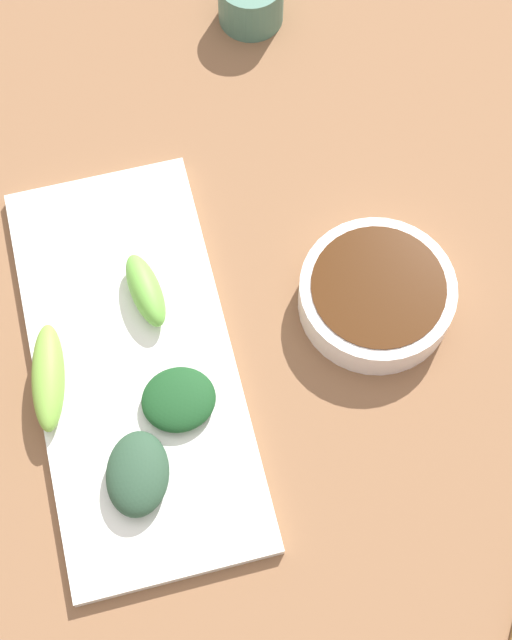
% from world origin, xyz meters
% --- Properties ---
extents(tabletop, '(2.10, 2.10, 0.02)m').
position_xyz_m(tabletop, '(0.00, 0.00, 0.01)').
color(tabletop, brown).
rests_on(tabletop, ground).
extents(sauce_bowl, '(0.14, 0.14, 0.04)m').
position_xyz_m(sauce_bowl, '(-0.12, -0.03, 0.04)').
color(sauce_bowl, white).
rests_on(sauce_bowl, tabletop).
extents(serving_plate, '(0.17, 0.38, 0.01)m').
position_xyz_m(serving_plate, '(0.09, -0.03, 0.03)').
color(serving_plate, white).
rests_on(serving_plate, tabletop).
extents(broccoli_leafy_0, '(0.06, 0.06, 0.02)m').
position_xyz_m(broccoli_leafy_0, '(0.06, 0.02, 0.04)').
color(broccoli_leafy_0, '#18451F').
rests_on(broccoli_leafy_0, serving_plate).
extents(broccoli_stalk_1, '(0.04, 0.08, 0.03)m').
position_xyz_m(broccoli_stalk_1, '(0.07, -0.08, 0.05)').
color(broccoli_stalk_1, '#69B543').
rests_on(broccoli_stalk_1, serving_plate).
extents(broccoli_stalk_2, '(0.04, 0.10, 0.03)m').
position_xyz_m(broccoli_stalk_2, '(0.16, -0.03, 0.04)').
color(broccoli_stalk_2, '#78AF3F').
rests_on(broccoli_stalk_2, serving_plate).
extents(broccoli_leafy_3, '(0.07, 0.08, 0.03)m').
position_xyz_m(broccoli_leafy_3, '(0.11, 0.07, 0.05)').
color(broccoli_leafy_3, '#294832').
rests_on(broccoli_leafy_3, serving_plate).
extents(tea_cup, '(0.07, 0.07, 0.05)m').
position_xyz_m(tea_cup, '(-0.10, -0.37, 0.04)').
color(tea_cup, '#487562').
rests_on(tea_cup, tabletop).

